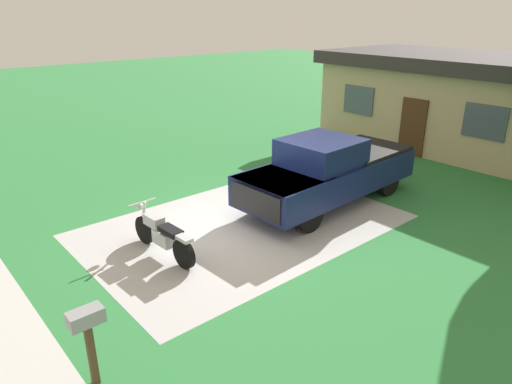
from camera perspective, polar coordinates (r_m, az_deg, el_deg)
ground_plane at (r=11.67m, az=-1.48°, el=-4.16°), size 80.00×80.00×0.00m
driveway_pad at (r=11.67m, az=-1.48°, el=-4.14°), size 5.12×7.72×0.01m
motorcycle at (r=10.35m, az=-11.48°, el=-5.23°), size 2.21×0.70×1.09m
pickup_truck at (r=12.92m, az=9.16°, el=2.74°), size 2.24×5.70×1.90m
mailbox at (r=7.04m, az=-20.11°, el=-15.45°), size 0.26×0.48×1.26m
neighbor_house at (r=20.02m, az=22.88°, el=10.52°), size 9.60×5.60×3.50m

